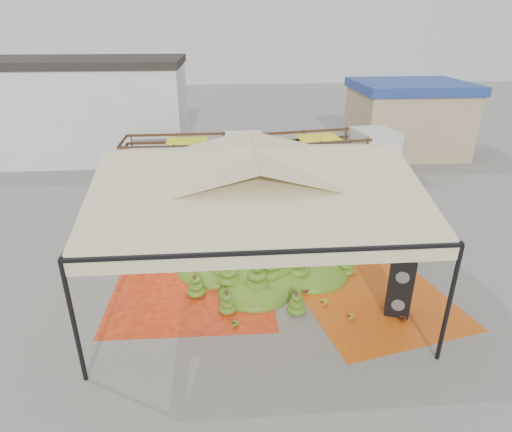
{
  "coord_description": "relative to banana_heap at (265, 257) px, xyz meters",
  "views": [
    {
      "loc": [
        -0.84,
        -11.35,
        7.15
      ],
      "look_at": [
        0.2,
        1.5,
        1.3
      ],
      "focal_mm": 30.0,
      "sensor_mm": 36.0,
      "label": 1
    }
  ],
  "objects": [
    {
      "name": "hanging_bunches",
      "position": [
        -0.66,
        -1.03,
        2.03
      ],
      "size": [
        4.74,
        0.24,
        0.2
      ],
      "color": "#3E7819",
      "rests_on": "ground"
    },
    {
      "name": "banana_leaves",
      "position": [
        -4.06,
        1.43,
        -0.59
      ],
      "size": [
        0.96,
        1.36,
        3.7
      ],
      "primitive_type": null,
      "color": "#2E671B",
      "rests_on": "ground"
    },
    {
      "name": "hand_yellow_b",
      "position": [
        1.39,
        -1.7,
        -0.49
      ],
      "size": [
        0.46,
        0.39,
        0.2
      ],
      "primitive_type": "ellipsoid",
      "rotation": [
        0.0,
        0.0,
        0.05
      ],
      "color": "gold",
      "rests_on": "ground"
    },
    {
      "name": "building_white",
      "position": [
        -10.36,
        14.02,
        2.12
      ],
      "size": [
        14.3,
        6.3,
        5.4
      ],
      "color": "silver",
      "rests_on": "ground"
    },
    {
      "name": "banana_heap",
      "position": [
        0.0,
        0.0,
        0.0
      ],
      "size": [
        5.89,
        5.01,
        1.18
      ],
      "primitive_type": "ellipsoid",
      "rotation": [
        0.0,
        0.0,
        -0.09
      ],
      "color": "#4E7618",
      "rests_on": "ground"
    },
    {
      "name": "tarp_left",
      "position": [
        -2.2,
        -0.58,
        -0.58
      ],
      "size": [
        4.68,
        4.46,
        0.01
      ],
      "primitive_type": "cube",
      "rotation": [
        0.0,
        0.0,
        -0.01
      ],
      "color": "#E35815",
      "rests_on": "ground"
    },
    {
      "name": "truck_left",
      "position": [
        -2.28,
        8.64,
        0.8
      ],
      "size": [
        6.59,
        2.37,
        2.25
      ],
      "rotation": [
        0.0,
        0.0,
        0.01
      ],
      "color": "#4D2C19",
      "rests_on": "ground"
    },
    {
      "name": "ground",
      "position": [
        -0.36,
        0.02,
        -0.59
      ],
      "size": [
        90.0,
        90.0,
        0.0
      ],
      "primitive_type": "plane",
      "color": "slate",
      "rests_on": "ground"
    },
    {
      "name": "truck_right",
      "position": [
        4.2,
        8.65,
        0.84
      ],
      "size": [
        7.04,
        3.38,
        2.32
      ],
      "rotation": [
        0.0,
        0.0,
        0.16
      ],
      "color": "#50311A",
      "rests_on": "ground"
    },
    {
      "name": "hand_yellow_a",
      "position": [
        1.95,
        -2.36,
        -0.49
      ],
      "size": [
        0.48,
        0.41,
        0.2
      ],
      "primitive_type": "ellipsoid",
      "rotation": [
        0.0,
        0.0,
        -0.11
      ],
      "color": "#B98725",
      "rests_on": "ground"
    },
    {
      "name": "hand_red_b",
      "position": [
        3.27,
        -2.59,
        -0.48
      ],
      "size": [
        0.47,
        0.39,
        0.21
      ],
      "primitive_type": "ellipsoid",
      "rotation": [
        0.0,
        0.0,
        -0.03
      ],
      "color": "#501D12",
      "rests_on": "ground"
    },
    {
      "name": "vendor",
      "position": [
        0.51,
        4.41,
        0.3
      ],
      "size": [
        0.66,
        0.45,
        1.78
      ],
      "primitive_type": "imported",
      "rotation": [
        0.0,
        0.0,
        3.11
      ],
      "color": "gray",
      "rests_on": "ground"
    },
    {
      "name": "tarp_right",
      "position": [
        2.99,
        -1.57,
        -0.58
      ],
      "size": [
        4.77,
        4.92,
        0.01
      ],
      "primitive_type": "cube",
      "rotation": [
        0.0,
        0.0,
        0.21
      ],
      "color": "#D05A13",
      "rests_on": "ground"
    },
    {
      "name": "canopy_tent",
      "position": [
        -0.36,
        0.02,
        2.71
      ],
      "size": [
        8.1,
        8.1,
        4.0
      ],
      "color": "black",
      "rests_on": "ground"
    },
    {
      "name": "building_tan",
      "position": [
        9.64,
        13.02,
        1.49
      ],
      "size": [
        6.3,
        5.3,
        4.1
      ],
      "color": "tan",
      "rests_on": "ground"
    },
    {
      "name": "speaker_stack",
      "position": [
        3.34,
        -2.22,
        0.26
      ],
      "size": [
        0.77,
        0.72,
        1.7
      ],
      "rotation": [
        0.0,
        0.0,
        -0.38
      ],
      "color": "black",
      "rests_on": "ground"
    },
    {
      "name": "hand_green",
      "position": [
        -1.11,
        -2.42,
        -0.49
      ],
      "size": [
        0.42,
        0.35,
        0.19
      ],
      "primitive_type": "ellipsoid",
      "rotation": [
        0.0,
        0.0,
        0.0
      ],
      "color": "#337318",
      "rests_on": "ground"
    },
    {
      "name": "hand_red_a",
      "position": [
        0.99,
        -1.08,
        -0.48
      ],
      "size": [
        0.58,
        0.53,
        0.22
      ],
      "primitive_type": "ellipsoid",
      "rotation": [
        0.0,
        0.0,
        -0.33
      ],
      "color": "#562413",
      "rests_on": "ground"
    }
  ]
}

